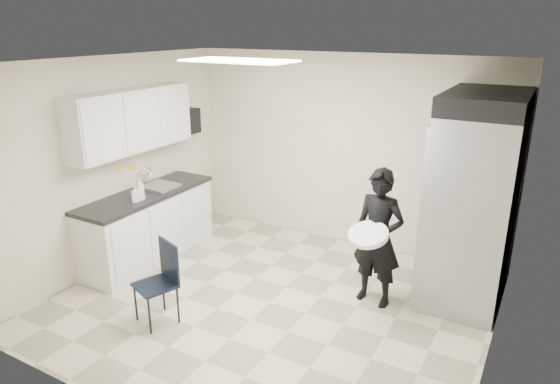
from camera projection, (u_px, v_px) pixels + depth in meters
The scene contains 21 objects.
floor at pixel (270, 302), 5.56m from camera, with size 4.50×4.50×0.00m, color #C3B999.
ceiling at pixel (268, 62), 4.72m from camera, with size 4.50×4.50×0.00m, color silver.
back_wall at pixel (344, 151), 6.79m from camera, with size 4.50×4.50×0.00m, color beige.
left_wall at pixel (113, 163), 6.18m from camera, with size 4.00×4.00×0.00m, color beige.
right_wall at pixel (505, 235), 4.09m from camera, with size 4.00×4.00×0.00m, color beige.
ceiling_panel at pixel (239, 61), 5.34m from camera, with size 1.20×0.60×0.02m, color white.
lower_counter at pixel (148, 227), 6.49m from camera, with size 0.60×1.90×0.86m, color silver.
countertop at pixel (145, 194), 6.34m from camera, with size 0.64×1.95×0.05m, color black.
sink at pixel (160, 190), 6.54m from camera, with size 0.42×0.40×0.14m, color gray.
faucet at pixel (148, 177), 6.59m from camera, with size 0.02×0.02×0.24m, color silver.
upper_cabinets at pixel (131, 120), 6.10m from camera, with size 0.35×1.80×0.75m, color silver.
towel_dispenser at pixel (188, 121), 7.14m from camera, with size 0.22×0.30×0.35m, color black.
notice_sticker_left at pixel (120, 168), 6.29m from camera, with size 0.00×0.12×0.07m, color yellow.
notice_sticker_right at pixel (132, 167), 6.47m from camera, with size 0.00×0.12×0.07m, color yellow.
commercial_fridge at pixel (473, 208), 5.42m from camera, with size 0.80×1.35×2.10m, color gray.
fridge_compressor at pixel (488, 101), 5.05m from camera, with size 0.80×1.35×0.20m, color black.
folding_chair at pixel (155, 286), 5.07m from camera, with size 0.37×0.37×0.84m, color black.
man_tuxedo at pixel (378, 238), 5.35m from camera, with size 0.56×0.37×1.53m, color black.
bucket_lid at pixel (368, 235), 5.11m from camera, with size 0.41×0.41×0.05m, color silver.
soap_bottle_a at pixel (140, 189), 6.03m from camera, with size 0.11×0.11×0.28m, color white.
soap_bottle_b at pixel (135, 194), 5.98m from camera, with size 0.09×0.09×0.20m, color #A9A7B3.
Camera 1 is at (2.49, -4.18, 2.95)m, focal length 32.00 mm.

